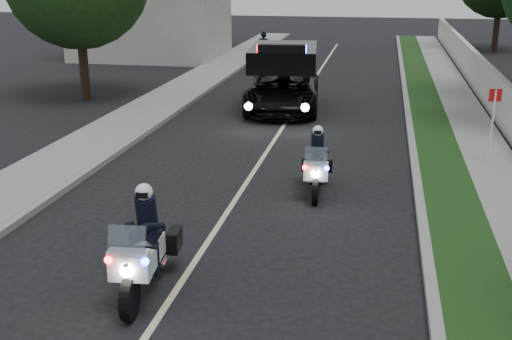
{
  "coord_description": "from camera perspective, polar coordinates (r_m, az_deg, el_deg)",
  "views": [
    {
      "loc": [
        3.11,
        -9.83,
        5.08
      ],
      "look_at": [
        0.64,
        2.82,
        1.0
      ],
      "focal_mm": 45.31,
      "sensor_mm": 36.0,
      "label": 1
    }
  ],
  "objects": [
    {
      "name": "ground",
      "position": [
        11.49,
        -5.89,
        -8.77
      ],
      "size": [
        120.0,
        120.0,
        0.0
      ],
      "primitive_type": "plane",
      "color": "black",
      "rests_on": "ground"
    },
    {
      "name": "curb_right",
      "position": [
        20.47,
        13.51,
        2.92
      ],
      "size": [
        0.2,
        60.0,
        0.15
      ],
      "primitive_type": "cube",
      "color": "gray",
      "rests_on": "ground"
    },
    {
      "name": "grass_verge",
      "position": [
        20.52,
        15.47,
        2.81
      ],
      "size": [
        1.2,
        60.0,
        0.16
      ],
      "primitive_type": "cube",
      "color": "#193814",
      "rests_on": "ground"
    },
    {
      "name": "sidewalk_right",
      "position": [
        20.66,
        19.06,
        2.58
      ],
      "size": [
        1.4,
        60.0,
        0.16
      ],
      "primitive_type": "cube",
      "color": "gray",
      "rests_on": "ground"
    },
    {
      "name": "curb_left",
      "position": [
        21.68,
        -8.7,
        4.01
      ],
      "size": [
        0.2,
        60.0,
        0.15
      ],
      "primitive_type": "cube",
      "color": "gray",
      "rests_on": "ground"
    },
    {
      "name": "sidewalk_left",
      "position": [
        22.07,
        -11.4,
        4.12
      ],
      "size": [
        2.0,
        60.0,
        0.16
      ],
      "primitive_type": "cube",
      "color": "gray",
      "rests_on": "ground"
    },
    {
      "name": "lane_marking",
      "position": [
        20.7,
        2.09,
        3.36
      ],
      "size": [
        0.12,
        50.0,
        0.01
      ],
      "primitive_type": "cube",
      "color": "#BFB78C",
      "rests_on": "ground"
    },
    {
      "name": "police_moto_left",
      "position": [
        10.92,
        -9.62,
        -10.42
      ],
      "size": [
        0.94,
        2.18,
        1.81
      ],
      "primitive_type": null,
      "rotation": [
        0.0,
        0.0,
        0.09
      ],
      "color": "silver",
      "rests_on": "ground"
    },
    {
      "name": "police_moto_right",
      "position": [
        15.25,
        5.31,
        -1.97
      ],
      "size": [
        0.79,
        1.91,
        1.59
      ],
      "primitive_type": null,
      "rotation": [
        0.0,
        0.0,
        0.07
      ],
      "color": "silver",
      "rests_on": "ground"
    },
    {
      "name": "police_suv",
      "position": [
        24.03,
        2.37,
        5.34
      ],
      "size": [
        3.08,
        5.75,
        2.69
      ],
      "primitive_type": "imported",
      "rotation": [
        0.0,
        0.0,
        0.1
      ],
      "color": "black",
      "rests_on": "ground"
    },
    {
      "name": "bicycle",
      "position": [
        33.65,
        0.65,
        8.88
      ],
      "size": [
        0.6,
        1.67,
        0.87
      ],
      "primitive_type": "imported",
      "rotation": [
        0.0,
        0.0,
        0.01
      ],
      "color": "black",
      "rests_on": "ground"
    },
    {
      "name": "cyclist",
      "position": [
        33.65,
        0.65,
        8.88
      ],
      "size": [
        0.63,
        0.42,
        1.73
      ],
      "primitive_type": "imported",
      "rotation": [
        0.0,
        0.0,
        3.13
      ],
      "color": "black",
      "rests_on": "ground"
    },
    {
      "name": "sign_post",
      "position": [
        18.18,
        19.74,
        0.28
      ],
      "size": [
        0.4,
        0.4,
        2.15
      ],
      "primitive_type": null,
      "rotation": [
        0.0,
        0.0,
        0.22
      ],
      "color": "#9E1A0B",
      "rests_on": "ground"
    },
    {
      "name": "tree_right_e",
      "position": [
        43.46,
        20.25,
        9.79
      ],
      "size": [
        6.0,
        6.0,
        9.29
      ],
      "primitive_type": null,
      "rotation": [
        0.0,
        0.0,
        -0.08
      ],
      "color": "black",
      "rests_on": "ground"
    },
    {
      "name": "tree_left_near",
      "position": [
        26.8,
        -14.74,
        6.06
      ],
      "size": [
        6.74,
        6.74,
        9.19
      ],
      "primitive_type": null,
      "rotation": [
        0.0,
        0.0,
        -0.26
      ],
      "color": "#1D4316",
      "rests_on": "ground"
    },
    {
      "name": "tree_left_far",
      "position": [
        42.57,
        -6.54,
        10.59
      ],
      "size": [
        8.27,
        8.27,
        11.13
      ],
      "primitive_type": null,
      "rotation": [
        0.0,
        0.0,
        0.28
      ],
      "color": "black",
      "rests_on": "ground"
    }
  ]
}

